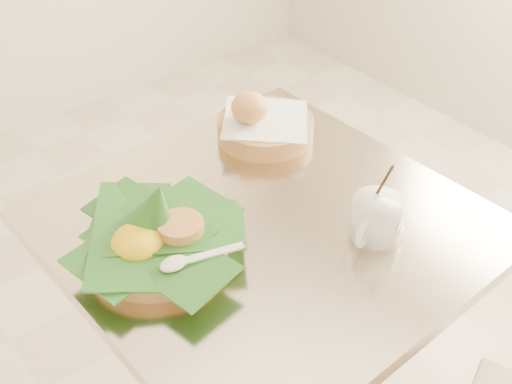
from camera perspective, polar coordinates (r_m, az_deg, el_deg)
cafe_table at (r=1.30m, az=0.79°, el=-9.95°), size 0.73×0.73×0.75m
rice_basket at (r=1.07m, az=-8.90°, el=-3.79°), size 0.29×0.29×0.15m
bread_basket at (r=1.35m, az=0.61°, el=6.05°), size 0.24×0.24×0.11m
coffee_mug at (r=1.11m, az=10.61°, el=-2.26°), size 0.12×0.09×0.15m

